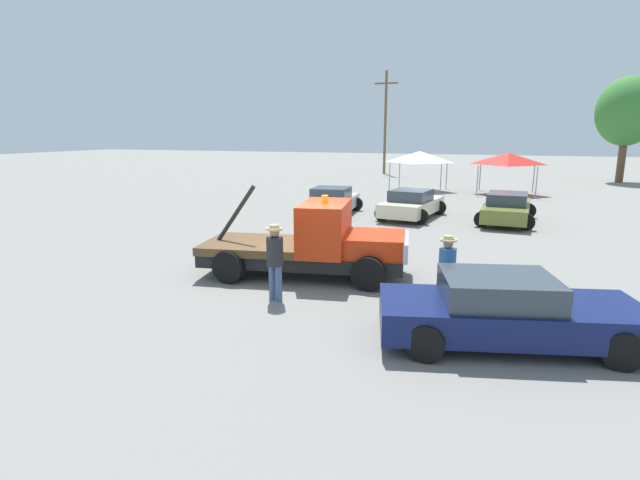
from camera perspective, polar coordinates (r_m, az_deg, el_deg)
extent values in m
plane|color=gray|center=(14.07, -1.92, -4.03)|extent=(160.00, 160.00, 0.00)
cube|color=black|center=(13.93, -1.93, -1.95)|extent=(5.80, 2.94, 0.35)
cube|color=red|center=(13.56, 6.32, -0.46)|extent=(1.85, 2.14, 0.55)
cube|color=silver|center=(13.54, 9.80, -0.71)|extent=(0.46, 2.01, 0.50)
cube|color=red|center=(13.63, 0.55, 1.44)|extent=(1.58, 2.41, 1.37)
cube|color=brown|center=(14.22, -7.40, -0.58)|extent=(3.11, 2.68, 0.22)
cylinder|color=black|center=(14.22, -9.58, 3.00)|extent=(1.19, 0.32, 1.63)
cylinder|color=orange|center=(13.51, 0.55, 4.72)|extent=(0.18, 0.18, 0.20)
cylinder|color=black|center=(14.72, 6.26, -1.59)|extent=(0.88, 0.26, 0.88)
cylinder|color=black|center=(12.67, 5.57, -3.87)|extent=(0.88, 0.26, 0.88)
cylinder|color=black|center=(15.41, -7.66, -1.00)|extent=(0.88, 0.26, 0.88)
cylinder|color=black|center=(13.47, -10.41, -3.04)|extent=(0.88, 0.26, 0.88)
cube|color=#0F194C|center=(10.14, 20.78, -8.22)|extent=(5.14, 3.07, 0.60)
cube|color=#333D47|center=(9.91, 19.67, -5.26)|extent=(2.38, 2.15, 0.50)
cylinder|color=black|center=(11.54, 27.45, -7.38)|extent=(0.68, 0.22, 0.68)
cylinder|color=black|center=(9.99, 31.32, -10.80)|extent=(0.68, 0.22, 0.68)
cylinder|color=black|center=(10.76, 10.93, -7.56)|extent=(0.68, 0.22, 0.68)
cylinder|color=black|center=(9.07, 11.97, -11.47)|extent=(0.68, 0.22, 0.68)
cylinder|color=#475B84|center=(11.57, 13.75, -5.92)|extent=(0.15, 0.15, 0.82)
cylinder|color=#475B84|center=(11.45, 14.55, -6.15)|extent=(0.15, 0.15, 0.82)
cylinder|color=teal|center=(11.31, 14.34, -2.52)|extent=(0.37, 0.37, 0.65)
sphere|color=#A87A56|center=(11.21, 14.46, -0.37)|extent=(0.22, 0.22, 0.22)
torus|color=tan|center=(11.19, 14.48, 0.01)|extent=(0.39, 0.39, 0.06)
cylinder|color=tan|center=(11.18, 14.49, 0.23)|extent=(0.20, 0.20, 0.10)
cylinder|color=#475B84|center=(12.03, -5.49, -4.80)|extent=(0.16, 0.16, 0.86)
cylinder|color=#475B84|center=(11.88, -4.74, -5.00)|extent=(0.16, 0.16, 0.86)
cylinder|color=#28282D|center=(11.75, -5.19, -1.31)|extent=(0.39, 0.39, 0.68)
sphere|color=#A87A56|center=(11.65, -5.23, 0.88)|extent=(0.23, 0.23, 0.23)
torus|color=tan|center=(11.64, -5.24, 1.27)|extent=(0.41, 0.41, 0.06)
cylinder|color=tan|center=(11.63, -5.24, 1.50)|extent=(0.21, 0.21, 0.10)
cube|color=#B7B7BC|center=(24.31, 1.40, 4.21)|extent=(2.28, 4.42, 0.60)
cube|color=#333D47|center=(24.04, 1.29, 5.44)|extent=(1.83, 1.94, 0.50)
cylinder|color=black|center=(25.95, 0.21, 4.28)|extent=(0.68, 0.22, 0.68)
cylinder|color=black|center=(25.56, 4.14, 4.12)|extent=(0.68, 0.22, 0.68)
cylinder|color=black|center=(23.19, -1.62, 3.32)|extent=(0.68, 0.22, 0.68)
cylinder|color=black|center=(22.74, 2.75, 3.13)|extent=(0.68, 0.22, 0.68)
cube|color=beige|center=(23.70, 10.46, 3.80)|extent=(2.47, 4.65, 0.60)
cube|color=#333D47|center=(23.42, 10.34, 5.06)|extent=(1.88, 2.07, 0.50)
cylinder|color=black|center=(25.42, 9.58, 3.94)|extent=(0.68, 0.22, 0.68)
cylinder|color=black|center=(24.92, 13.45, 3.61)|extent=(0.68, 0.22, 0.68)
cylinder|color=black|center=(22.61, 7.12, 3.00)|extent=(0.68, 0.22, 0.68)
cylinder|color=black|center=(22.05, 11.42, 2.61)|extent=(0.68, 0.22, 0.68)
cube|color=olive|center=(23.65, 20.57, 3.20)|extent=(2.11, 4.94, 0.60)
cube|color=#333D47|center=(23.34, 20.64, 4.45)|extent=(1.72, 2.13, 0.50)
cylinder|color=black|center=(25.36, 18.81, 3.44)|extent=(0.68, 0.22, 0.68)
cylinder|color=black|center=(25.28, 22.72, 3.11)|extent=(0.68, 0.22, 0.68)
cylinder|color=black|center=(22.12, 18.04, 2.28)|extent=(0.68, 0.22, 0.68)
cylinder|color=black|center=(22.03, 22.51, 1.90)|extent=(0.68, 0.22, 0.68)
cylinder|color=#9E9EA3|center=(33.65, 7.95, 7.06)|extent=(0.07, 0.07, 1.92)
cylinder|color=#9E9EA3|center=(33.11, 13.64, 6.75)|extent=(0.07, 0.07, 1.92)
cylinder|color=#9E9EA3|center=(36.91, 9.06, 7.48)|extent=(0.07, 0.07, 1.92)
cylinder|color=#9E9EA3|center=(36.42, 14.27, 7.19)|extent=(0.07, 0.07, 1.92)
pyramid|color=white|center=(34.89, 11.32, 9.32)|extent=(3.34, 3.34, 0.75)
cylinder|color=#9E9EA3|center=(32.79, 17.54, 6.46)|extent=(0.07, 0.07, 1.90)
cylinder|color=#9E9EA3|center=(32.82, 23.51, 6.02)|extent=(0.07, 0.07, 1.90)
cylinder|color=#9E9EA3|center=(36.18, 17.82, 6.94)|extent=(0.07, 0.07, 1.90)
cylinder|color=#9E9EA3|center=(36.20, 23.23, 6.54)|extent=(0.07, 0.07, 1.90)
pyramid|color=red|center=(34.37, 20.69, 8.70)|extent=(3.40, 3.40, 0.74)
cylinder|color=brown|center=(46.51, 31.15, 7.42)|extent=(0.57, 0.57, 2.85)
ellipsoid|color=#387A33|center=(46.47, 31.71, 12.41)|extent=(4.56, 4.56, 5.30)
cube|color=black|center=(17.45, 6.90, -0.83)|extent=(0.40, 0.40, 0.04)
cone|color=orange|center=(17.40, 6.92, -0.01)|extent=(0.36, 0.36, 0.55)
cylinder|color=brown|center=(48.53, 7.47, 13.10)|extent=(0.24, 0.24, 9.47)
cube|color=brown|center=(48.72, 7.59, 17.34)|extent=(2.20, 0.14, 0.14)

